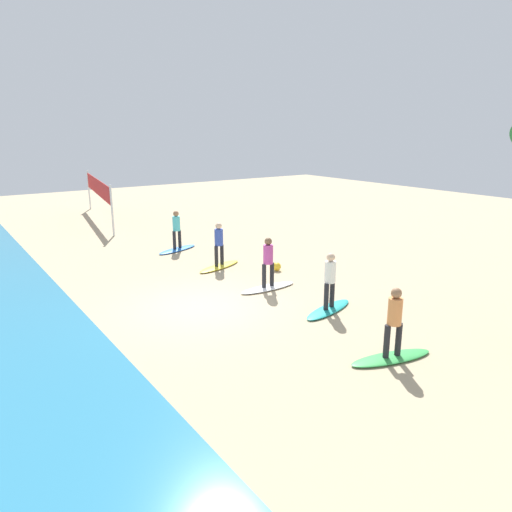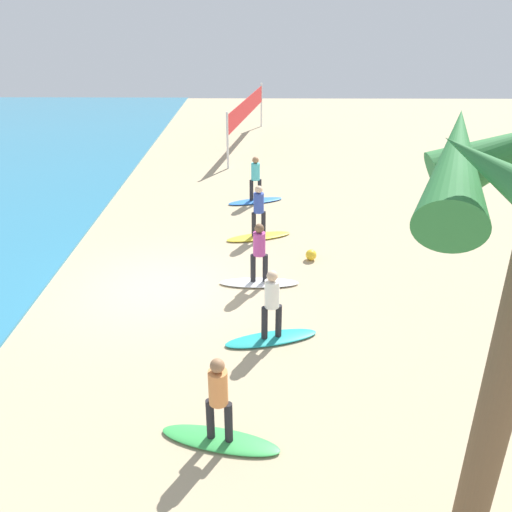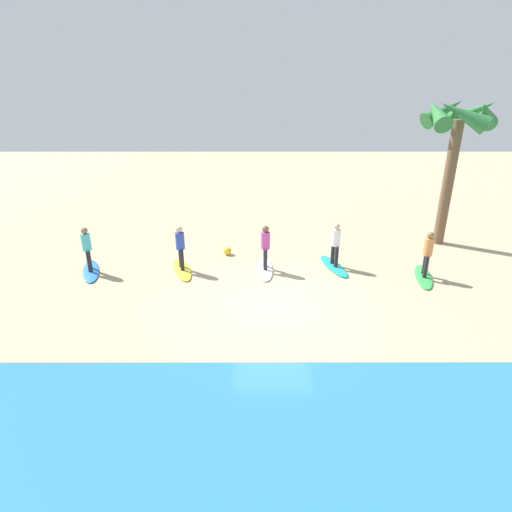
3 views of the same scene
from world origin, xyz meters
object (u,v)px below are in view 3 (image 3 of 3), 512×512
(surfer_green, at_px, (428,251))
(palm_tree, at_px, (458,126))
(surfer_teal, at_px, (336,241))
(surfboard_white, at_px, (265,269))
(surfboard_green, at_px, (423,276))
(beach_ball, at_px, (227,251))
(surfboard_teal, at_px, (334,266))
(surfboard_yellow, at_px, (182,269))
(surfer_yellow, at_px, (180,244))
(surfer_white, at_px, (265,244))
(surfer_blue, at_px, (87,246))
(surfboard_blue, at_px, (91,271))

(surfer_green, xyz_separation_m, palm_tree, (-1.88, -3.49, 3.80))
(surfer_teal, relative_size, surfboard_white, 0.78)
(surfboard_green, relative_size, beach_ball, 6.58)
(surfboard_teal, bearing_deg, surfer_teal, 164.62)
(surfboard_yellow, xyz_separation_m, beach_ball, (-1.58, -1.53, 0.11))
(surfboard_yellow, relative_size, surfer_yellow, 1.28)
(surfer_green, xyz_separation_m, surfer_white, (5.63, -0.64, 0.00))
(surfboard_teal, relative_size, surfboard_white, 1.00)
(surfer_blue, bearing_deg, surfer_teal, -177.19)
(surfboard_blue, bearing_deg, surfboard_teal, 73.31)
(surfer_yellow, bearing_deg, surfboard_green, 175.96)
(surfer_teal, distance_m, surfer_white, 2.60)
(surfboard_white, distance_m, surfer_white, 0.99)
(surfboard_white, xyz_separation_m, surfer_blue, (6.40, 0.16, 0.99))
(surfboard_yellow, bearing_deg, surfer_white, 72.09)
(surfer_teal, bearing_deg, surfboard_teal, 90.00)
(surfboard_green, distance_m, palm_tree, 6.22)
(surfer_green, distance_m, surfer_blue, 12.04)
(surfboard_green, distance_m, surfer_white, 5.76)
(surfer_green, distance_m, surfboard_blue, 12.08)
(surfboard_blue, relative_size, surfer_blue, 1.28)
(surfboard_yellow, distance_m, surfer_yellow, 0.99)
(surfer_blue, bearing_deg, surfboard_yellow, -177.73)
(surfer_green, distance_m, beach_ball, 7.49)
(surfer_white, xyz_separation_m, surfer_blue, (6.40, 0.16, 0.00))
(surfboard_white, distance_m, beach_ball, 2.12)
(surfer_white, xyz_separation_m, surfer_yellow, (3.07, 0.03, 0.00))
(surfboard_green, height_order, surfer_blue, surfer_blue)
(surfboard_white, xyz_separation_m, beach_ball, (1.49, -1.50, 0.11))
(surfer_green, height_order, surfboard_yellow, surfer_green)
(surfboard_yellow, distance_m, surfer_blue, 3.47)
(surfboard_green, relative_size, palm_tree, 0.35)
(surfer_white, bearing_deg, surfer_teal, -173.79)
(surfboard_yellow, xyz_separation_m, palm_tree, (-10.59, -2.87, 4.79))
(surfboard_teal, xyz_separation_m, surfboard_yellow, (5.66, 0.31, 0.00))
(surfer_green, relative_size, surfboard_teal, 0.78)
(surfer_white, bearing_deg, surfboard_green, 173.49)
(surfboard_green, bearing_deg, surfboard_white, -82.95)
(surfer_green, distance_m, surfer_white, 5.67)
(surfer_green, height_order, surfboard_teal, surfer_green)
(surfer_teal, distance_m, beach_ball, 4.34)
(surfer_white, relative_size, surfboard_blue, 0.78)
(surfboard_teal, relative_size, surfer_blue, 1.28)
(beach_ball, bearing_deg, surfboard_yellow, 44.01)
(surfboard_green, relative_size, surfer_green, 1.28)
(surfer_blue, bearing_deg, beach_ball, -161.31)
(surfer_white, height_order, surfer_yellow, same)
(beach_ball, bearing_deg, surfer_green, 163.25)
(surfboard_teal, xyz_separation_m, surfer_white, (2.59, 0.28, 0.99))
(surfer_green, bearing_deg, surfer_teal, -16.88)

